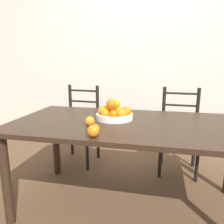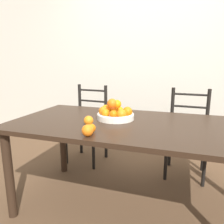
{
  "view_description": "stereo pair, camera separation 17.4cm",
  "coord_description": "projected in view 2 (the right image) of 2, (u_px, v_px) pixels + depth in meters",
  "views": [
    {
      "loc": [
        0.22,
        -1.69,
        1.23
      ],
      "look_at": [
        -0.15,
        -0.02,
        0.85
      ],
      "focal_mm": 35.0,
      "sensor_mm": 36.0,
      "label": 1
    },
    {
      "loc": [
        0.39,
        -1.64,
        1.23
      ],
      "look_at": [
        -0.15,
        -0.02,
        0.85
      ],
      "focal_mm": 35.0,
      "sensor_mm": 36.0,
      "label": 2
    }
  ],
  "objects": [
    {
      "name": "orange_loose_1",
      "position": [
        91.0,
        128.0,
        1.49
      ],
      "size": [
        0.06,
        0.06,
        0.06
      ],
      "color": "orange",
      "rests_on": "dining_table"
    },
    {
      "name": "chair_right",
      "position": [
        187.0,
        134.0,
        2.4
      ],
      "size": [
        0.44,
        0.42,
        0.96
      ],
      "rotation": [
        0.0,
        0.0,
        -0.05
      ],
      "color": "black",
      "rests_on": "ground_plane"
    },
    {
      "name": "fruit_bowl",
      "position": [
        115.0,
        113.0,
        1.84
      ],
      "size": [
        0.31,
        0.31,
        0.18
      ],
      "color": "silver",
      "rests_on": "dining_table"
    },
    {
      "name": "orange_loose_0",
      "position": [
        89.0,
        121.0,
        1.66
      ],
      "size": [
        0.07,
        0.07,
        0.07
      ],
      "color": "orange",
      "rests_on": "dining_table"
    },
    {
      "name": "orange_loose_2",
      "position": [
        88.0,
        130.0,
        1.41
      ],
      "size": [
        0.08,
        0.08,
        0.08
      ],
      "color": "orange",
      "rests_on": "dining_table"
    },
    {
      "name": "wall_back",
      "position": [
        158.0,
        58.0,
        3.04
      ],
      "size": [
        8.0,
        0.06,
        2.6
      ],
      "color": "beige",
      "rests_on": "ground_plane"
    },
    {
      "name": "chair_left",
      "position": [
        88.0,
        125.0,
        2.77
      ],
      "size": [
        0.45,
        0.43,
        0.96
      ],
      "rotation": [
        0.0,
        0.0,
        -0.07
      ],
      "color": "black",
      "rests_on": "ground_plane"
    },
    {
      "name": "dining_table",
      "position": [
        131.0,
        133.0,
        1.76
      ],
      "size": [
        1.93,
        0.97,
        0.77
      ],
      "color": "black",
      "rests_on": "ground_plane"
    },
    {
      "name": "ground_plane",
      "position": [
        129.0,
        207.0,
        1.91
      ],
      "size": [
        12.0,
        12.0,
        0.0
      ],
      "primitive_type": "plane",
      "color": "brown"
    }
  ]
}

